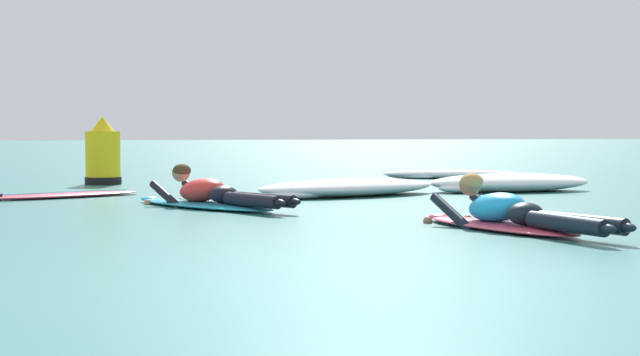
{
  "coord_description": "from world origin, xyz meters",
  "views": [
    {
      "loc": [
        -1.32,
        -5.78,
        0.91
      ],
      "look_at": [
        0.68,
        4.24,
        0.41
      ],
      "focal_mm": 57.07,
      "sensor_mm": 36.0,
      "label": 1
    }
  ],
  "objects_px": {
    "surfer_near": "(509,215)",
    "channel_marker_buoy": "(103,157)",
    "drifting_surfboard": "(63,195)",
    "surfer_far": "(210,197)"
  },
  "relations": [
    {
      "from": "surfer_near",
      "to": "channel_marker_buoy",
      "type": "bearing_deg",
      "value": 113.67
    },
    {
      "from": "surfer_near",
      "to": "channel_marker_buoy",
      "type": "relative_size",
      "value": 2.32
    },
    {
      "from": "surfer_far",
      "to": "channel_marker_buoy",
      "type": "bearing_deg",
      "value": 103.56
    },
    {
      "from": "surfer_far",
      "to": "surfer_near",
      "type": "bearing_deg",
      "value": -52.26
    },
    {
      "from": "surfer_near",
      "to": "surfer_far",
      "type": "bearing_deg",
      "value": 127.74
    },
    {
      "from": "drifting_surfboard",
      "to": "surfer_near",
      "type": "bearing_deg",
      "value": -51.72
    },
    {
      "from": "surfer_near",
      "to": "drifting_surfboard",
      "type": "distance_m",
      "value": 6.61
    },
    {
      "from": "surfer_near",
      "to": "surfer_far",
      "type": "distance_m",
      "value": 3.87
    },
    {
      "from": "surfer_near",
      "to": "channel_marker_buoy",
      "type": "xyz_separation_m",
      "value": [
        -3.63,
        8.27,
        0.3
      ]
    },
    {
      "from": "drifting_surfboard",
      "to": "surfer_far",
      "type": "bearing_deg",
      "value": -50.95
    }
  ]
}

